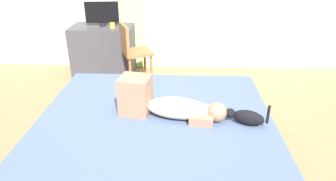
# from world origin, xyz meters

# --- Properties ---
(ground_plane) EXTENTS (16.00, 16.00, 0.00)m
(ground_plane) POSITION_xyz_m (0.00, 0.00, 0.00)
(ground_plane) COLOR olive
(bed) EXTENTS (2.11, 1.93, 0.44)m
(bed) POSITION_xyz_m (-0.06, 0.15, 0.22)
(bed) COLOR brown
(bed) RESTS_ON ground
(person_lying) EXTENTS (0.94, 0.40, 0.34)m
(person_lying) POSITION_xyz_m (0.03, 0.16, 0.55)
(person_lying) COLOR #CCB299
(person_lying) RESTS_ON bed
(cat) EXTENTS (0.34, 0.19, 0.21)m
(cat) POSITION_xyz_m (0.71, 0.04, 0.50)
(cat) COLOR black
(cat) RESTS_ON bed
(desk) EXTENTS (0.90, 0.56, 0.74)m
(desk) POSITION_xyz_m (-1.02, 2.17, 0.37)
(desk) COLOR #38383D
(desk) RESTS_ON ground
(tv_monitor) EXTENTS (0.48, 0.10, 0.35)m
(tv_monitor) POSITION_xyz_m (-1.00, 2.17, 0.92)
(tv_monitor) COLOR black
(tv_monitor) RESTS_ON desk
(cup) EXTENTS (0.07, 0.07, 0.08)m
(cup) POSITION_xyz_m (-0.83, 2.05, 0.78)
(cup) COLOR gold
(cup) RESTS_ON desk
(chair_by_desk) EXTENTS (0.50, 0.50, 0.86)m
(chair_by_desk) POSITION_xyz_m (-0.52, 1.80, 0.51)
(chair_by_desk) COLOR brown
(chair_by_desk) RESTS_ON ground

